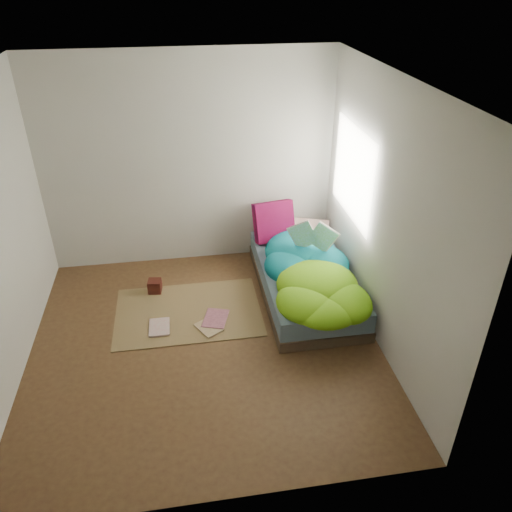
# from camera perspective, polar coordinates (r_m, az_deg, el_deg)

# --- Properties ---
(ground) EXTENTS (3.50, 3.50, 0.00)m
(ground) POSITION_cam_1_polar(r_m,az_deg,el_deg) (5.23, -5.80, -9.86)
(ground) COLOR #492D1C
(ground) RESTS_ON ground
(room_walls) EXTENTS (3.54, 3.54, 2.62)m
(room_walls) POSITION_cam_1_polar(r_m,az_deg,el_deg) (4.36, -6.76, 6.62)
(room_walls) COLOR #B7B6AE
(room_walls) RESTS_ON ground
(bed) EXTENTS (1.00, 2.00, 0.34)m
(bed) POSITION_cam_1_polar(r_m,az_deg,el_deg) (5.85, 5.59, -2.81)
(bed) COLOR #392F1F
(bed) RESTS_ON ground
(duvet) EXTENTS (0.96, 1.84, 0.34)m
(duvet) POSITION_cam_1_polar(r_m,az_deg,el_deg) (5.49, 6.32, -1.10)
(duvet) COLOR #065D69
(duvet) RESTS_ON bed
(rug) EXTENTS (1.60, 1.10, 0.01)m
(rug) POSITION_cam_1_polar(r_m,az_deg,el_deg) (5.65, -7.73, -6.33)
(rug) COLOR brown
(rug) RESTS_ON ground
(pillow_floral) EXTENTS (0.65, 0.52, 0.13)m
(pillow_floral) POSITION_cam_1_polar(r_m,az_deg,el_deg) (6.42, 5.73, 2.93)
(pillow_floral) COLOR beige
(pillow_floral) RESTS_ON bed
(pillow_magenta) EXTENTS (0.51, 0.24, 0.49)m
(pillow_magenta) POSITION_cam_1_polar(r_m,az_deg,el_deg) (6.21, 2.05, 3.96)
(pillow_magenta) COLOR #450415
(pillow_magenta) RESTS_ON bed
(open_book) EXTENTS (0.46, 0.27, 0.28)m
(open_book) POSITION_cam_1_polar(r_m,az_deg,el_deg) (5.58, 6.55, 3.12)
(open_book) COLOR #348C2D
(open_book) RESTS_ON duvet
(wooden_box) EXTENTS (0.17, 0.17, 0.15)m
(wooden_box) POSITION_cam_1_polar(r_m,az_deg,el_deg) (5.99, -11.49, -3.38)
(wooden_box) COLOR black
(wooden_box) RESTS_ON rug
(floor_book_a) EXTENTS (0.22, 0.30, 0.02)m
(floor_book_a) POSITION_cam_1_polar(r_m,az_deg,el_deg) (5.47, -12.14, -8.07)
(floor_book_a) COLOR beige
(floor_book_a) RESTS_ON rug
(floor_book_b) EXTENTS (0.34, 0.40, 0.03)m
(floor_book_b) POSITION_cam_1_polar(r_m,az_deg,el_deg) (5.51, -5.93, -7.06)
(floor_book_b) COLOR #B76982
(floor_book_b) RESTS_ON rug
(floor_book_c) EXTENTS (0.32, 0.35, 0.02)m
(floor_book_c) POSITION_cam_1_polar(r_m,az_deg,el_deg) (5.34, -6.36, -8.59)
(floor_book_c) COLOR tan
(floor_book_c) RESTS_ON rug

